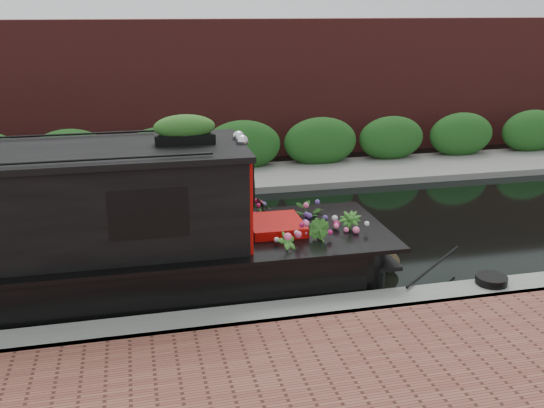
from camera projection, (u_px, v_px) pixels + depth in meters
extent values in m
plane|color=black|center=(174.00, 248.00, 11.40)|extent=(80.00, 80.00, 0.00)
cube|color=gray|center=(193.00, 336.00, 8.34)|extent=(40.00, 0.60, 0.50)
cube|color=slate|center=(161.00, 187.00, 15.29)|extent=(40.00, 2.40, 0.34)
cube|color=#1E501A|center=(159.00, 177.00, 16.12)|extent=(40.00, 1.10, 2.80)
cube|color=#5A211E|center=(155.00, 159.00, 18.06)|extent=(40.00, 1.00, 8.00)
cube|color=#B60A07|center=(240.00, 192.00, 9.49)|extent=(0.09, 1.90, 1.47)
cube|color=black|center=(149.00, 214.00, 8.26)|extent=(0.98, 0.04, 0.60)
cube|color=#B60A07|center=(275.00, 236.00, 9.86)|extent=(0.88, 0.99, 0.54)
sphere|color=silver|center=(242.00, 141.00, 9.09)|extent=(0.20, 0.20, 0.20)
sphere|color=silver|center=(238.00, 137.00, 9.37)|extent=(0.20, 0.20, 0.20)
cube|color=black|center=(185.00, 139.00, 9.03)|extent=(0.89, 0.29, 0.15)
ellipsoid|color=#CF5117|center=(184.00, 125.00, 8.97)|extent=(0.98, 0.31, 0.26)
imported|color=#306B23|center=(287.00, 253.00, 9.08)|extent=(0.40, 0.37, 0.64)
imported|color=#306B23|center=(319.00, 243.00, 9.37)|extent=(0.48, 0.50, 0.71)
imported|color=#306B23|center=(311.00, 221.00, 10.47)|extent=(0.59, 0.53, 0.61)
imported|color=#306B23|center=(349.00, 232.00, 9.86)|extent=(0.53, 0.53, 0.67)
imported|color=#306B23|center=(262.00, 215.00, 10.59)|extent=(0.31, 0.41, 0.72)
cylinder|color=brown|center=(386.00, 259.00, 10.47)|extent=(0.34, 0.37, 0.34)
cylinder|color=black|center=(491.00, 280.00, 9.33)|extent=(0.48, 0.48, 0.12)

